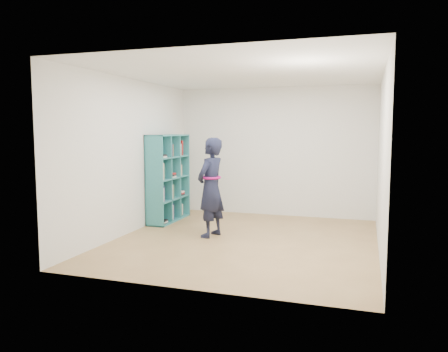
% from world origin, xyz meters
% --- Properties ---
extents(floor, '(4.50, 4.50, 0.00)m').
position_xyz_m(floor, '(0.00, 0.00, 0.00)').
color(floor, olive).
rests_on(floor, ground).
extents(ceiling, '(4.50, 4.50, 0.00)m').
position_xyz_m(ceiling, '(0.00, 0.00, 2.60)').
color(ceiling, white).
rests_on(ceiling, wall_back).
extents(wall_left, '(0.02, 4.50, 2.60)m').
position_xyz_m(wall_left, '(-2.00, 0.00, 1.30)').
color(wall_left, white).
rests_on(wall_left, floor).
extents(wall_right, '(0.02, 4.50, 2.60)m').
position_xyz_m(wall_right, '(2.00, 0.00, 1.30)').
color(wall_right, white).
rests_on(wall_right, floor).
extents(wall_back, '(4.00, 0.02, 2.60)m').
position_xyz_m(wall_back, '(0.00, 2.25, 1.30)').
color(wall_back, white).
rests_on(wall_back, floor).
extents(wall_front, '(4.00, 0.02, 2.60)m').
position_xyz_m(wall_front, '(0.00, -2.25, 1.30)').
color(wall_front, white).
rests_on(wall_front, floor).
extents(bookshelf, '(0.36, 1.24, 1.66)m').
position_xyz_m(bookshelf, '(-1.84, 1.06, 0.81)').
color(bookshelf, '#276E7A').
rests_on(bookshelf, floor).
extents(person, '(0.51, 0.66, 1.62)m').
position_xyz_m(person, '(-0.60, 0.11, 0.81)').
color(person, black).
rests_on(person, floor).
extents(smartphone, '(0.03, 0.11, 0.13)m').
position_xyz_m(smartphone, '(-0.73, 0.24, 0.92)').
color(smartphone, silver).
rests_on(smartphone, person).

